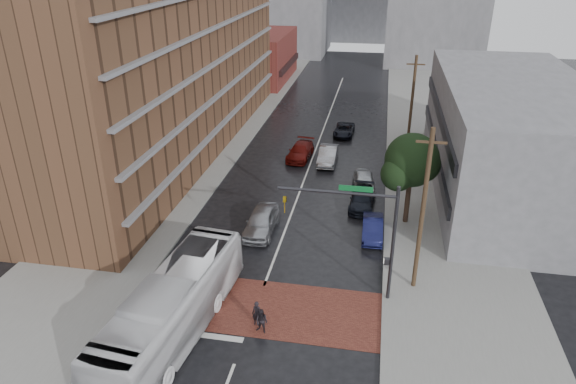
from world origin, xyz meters
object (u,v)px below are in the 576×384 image
Objects in this scene: pedestrian_b at (262,321)px; suv_travel at (344,130)px; transit_bus at (173,308)px; car_parked_near at (373,228)px; car_travel_c at (300,151)px; car_parked_mid at (362,199)px; car_parked_far at (364,182)px; car_travel_b at (328,155)px; car_travel_a at (261,221)px; pedestrian_a at (257,314)px.

pedestrian_b is 0.33× the size of suv_travel.
transit_bus is 3.09× the size of car_parked_near.
car_travel_c is 1.12× the size of suv_travel.
car_parked_far is (0.00, 3.02, 0.11)m from car_parked_mid.
car_parked_mid is (6.36, -9.24, -0.06)m from car_travel_c.
pedestrian_b is 0.30× the size of car_travel_c.
car_parked_mid is at bearing -66.95° from car_travel_b.
car_travel_b is at bearing -9.45° from car_travel_c.
suv_travel is 0.97× the size of car_parked_mid.
car_parked_mid is at bearing 37.74° from car_travel_a.
suv_travel is 21.58m from car_parked_near.
suv_travel is (3.57, 7.50, -0.10)m from car_travel_c.
car_parked_near is (5.37, 11.07, -0.06)m from pedestrian_b.
car_travel_a is 22.35m from suv_travel.
pedestrian_a is 0.33× the size of car_parked_far.
suv_travel is at bearing 103.59° from pedestrian_b.
car_travel_a is 7.84m from car_parked_near.
pedestrian_b is at bearing -109.25° from car_parked_far.
car_travel_c is 1.09× the size of car_parked_far.
car_travel_c is at bearing 165.69° from car_travel_b.
car_parked_far is (6.36, -6.22, 0.05)m from car_travel_c.
pedestrian_a is 0.30× the size of car_travel_c.
transit_bus is 15.56m from car_parked_near.
car_travel_a is at bearing -135.53° from car_parked_far.
car_parked_far is (3.63, -5.52, -0.01)m from car_travel_b.
car_parked_near is (3.76, -21.25, 0.06)m from suv_travel.
transit_bus is 4.42m from pedestrian_a.
pedestrian_b is 32.35m from suv_travel.
car_travel_b is (1.15, 23.58, 0.04)m from pedestrian_a.
car_parked_far is at bearing 93.13° from pedestrian_b.
suv_travel is (1.61, 32.31, -0.12)m from pedestrian_b.
car_parked_far is (-0.97, 7.53, 0.10)m from car_parked_near.
car_travel_a reaches higher than suv_travel.
car_travel_b is 1.16× the size of car_parked_near.
pedestrian_a is 1.02× the size of pedestrian_b.
car_parked_near is (4.60, -13.05, -0.11)m from car_travel_b.
transit_bus is 25.65m from car_travel_b.
transit_bus is 2.67× the size of car_travel_b.
pedestrian_a is 15.78m from car_parked_mid.
car_travel_a is at bearing 119.69° from pedestrian_b.
car_travel_b is 13.84m from car_parked_near.
car_travel_a reaches higher than car_travel_b.
suv_travel is 16.97m from car_parked_mid.
car_travel_a is at bearing -86.99° from car_travel_c.
car_parked_near is at bearing 56.81° from transit_bus.
transit_bus is 25.94m from car_travel_c.
transit_bus is at bearing -149.92° from pedestrian_a.
car_travel_c is 15.58m from car_parked_near.
car_parked_near is 7.59m from car_parked_far.
car_travel_b is at bearing 84.22° from transit_bus.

